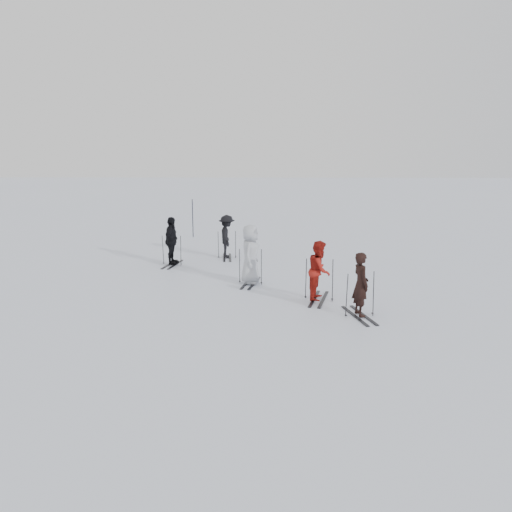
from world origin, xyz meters
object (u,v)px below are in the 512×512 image
(skier_uphill_left, at_px, (172,241))
(piste_marker, at_px, (193,218))
(skier_grey, at_px, (250,255))
(skier_uphill_far, at_px, (227,237))
(skier_red, at_px, (319,271))
(skier_near_dark, at_px, (361,285))

(skier_uphill_left, height_order, piste_marker, piste_marker)
(skier_grey, distance_m, skier_uphill_far, 4.11)
(skier_red, height_order, skier_grey, skier_grey)
(skier_near_dark, xyz_separation_m, piste_marker, (-6.25, 12.14, 0.09))
(skier_uphill_left, distance_m, piste_marker, 6.16)
(skier_red, height_order, piste_marker, piste_marker)
(skier_grey, relative_size, skier_uphill_left, 1.07)
(skier_uphill_far, xyz_separation_m, piste_marker, (-2.10, 4.89, 0.08))
(skier_grey, xyz_separation_m, skier_uphill_left, (-3.15, 2.69, -0.06))
(skier_red, bearing_deg, skier_grey, 64.56)
(piste_marker, bearing_deg, skier_red, -63.54)
(skier_uphill_far, height_order, piste_marker, piste_marker)
(skier_uphill_left, height_order, skier_uphill_far, skier_uphill_left)
(skier_red, bearing_deg, skier_uphill_far, 43.94)
(skier_near_dark, distance_m, skier_uphill_left, 8.63)
(skier_uphill_left, bearing_deg, skier_uphill_far, -47.91)
(skier_grey, distance_m, piste_marker, 9.40)
(skier_near_dark, bearing_deg, skier_grey, 29.40)
(skier_grey, relative_size, piste_marker, 1.03)
(skier_near_dark, distance_m, skier_grey, 4.50)
(skier_red, xyz_separation_m, skier_grey, (-2.12, 1.80, 0.10))
(skier_uphill_far, bearing_deg, skier_grey, -169.35)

